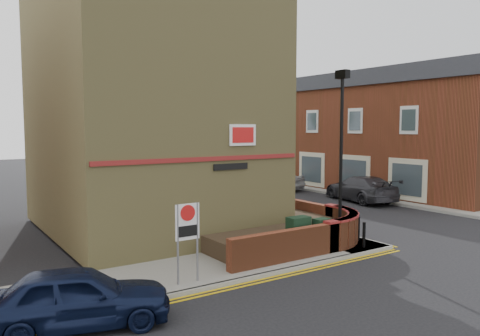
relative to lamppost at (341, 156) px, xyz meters
The scene contains 28 objects.
ground 3.90m from the lamppost, 143.13° to the right, with size 120.00×120.00×0.00m, color black.
pavement_corner 6.07m from the lamppost, behind, with size 13.00×3.00×0.12m, color gray.
pavement_main 15.17m from the lamppost, 88.45° to the left, with size 2.00×32.00×0.12m, color gray.
pavement_far 16.73m from the lamppost, 45.99° to the left, with size 4.00×40.00×0.12m, color gray.
kerb_side 6.18m from the lamppost, 166.76° to the right, with size 13.00×0.15×0.12m, color gray.
kerb_main_near 15.22m from the lamppost, 84.60° to the left, with size 0.15×32.00×0.12m, color gray.
kerb_main_far 15.44m from the lamppost, 51.46° to the left, with size 0.15×40.00×0.12m, color gray.
yellow_lines_side 6.27m from the lamppost, 164.13° to the right, with size 13.00×0.28×0.01m, color gold.
yellow_lines_main 15.26m from the lamppost, 83.64° to the left, with size 0.28×32.00×0.01m, color gold.
corner_building 8.62m from the lamppost, 123.16° to the left, with size 8.95×10.40×13.60m.
garden_wall 3.93m from the lamppost, 140.91° to the left, with size 6.80×6.00×1.20m, color brown, non-canonical shape.
lamppost is the anchor object (origin of this frame).
utility_cabinet_large 3.24m from the lamppost, behind, with size 0.80×0.45×1.20m, color black.
utility_cabinet_small 2.90m from the lamppost, 169.70° to the right, with size 0.55×0.40×1.10m, color black.
bollard_near 2.91m from the lamppost, 63.43° to the right, with size 0.11×0.11×0.90m, color black.
bollard_far 2.95m from the lamppost, ahead, with size 0.11×0.11×0.90m, color black.
zone_sign 6.85m from the lamppost, behind, with size 0.72×0.07×2.20m.
far_terrace 20.41m from the lamppost, 50.77° to the left, with size 5.40×30.40×8.00m.
far_terrace_cream 39.00m from the lamppost, 70.68° to the left, with size 5.40×12.40×8.00m.
tree_near 12.92m from the lamppost, 88.22° to the left, with size 3.64×3.65×6.70m.
tree_mid 20.93m from the lamppost, 88.90° to the left, with size 4.03×4.03×7.42m.
tree_far 28.89m from the lamppost, 89.21° to the left, with size 3.81×3.81×7.00m.
traffic_light_assembly 23.82m from the lamppost, 88.07° to the left, with size 0.20×0.16×4.20m.
navy_hatchback 10.33m from the lamppost, behind, with size 1.61×4.00×1.36m, color black.
silver_car_near 13.46m from the lamppost, 81.28° to the left, with size 1.41×4.03×1.33m, color #9B9DA2.
red_car_main 17.96m from the lamppost, 78.96° to the left, with size 2.13×4.61×1.28m, color maroon.
grey_car_far 11.57m from the lamppost, 37.88° to the left, with size 2.14×5.26×1.53m, color #313136.
silver_car_far 16.07m from the lamppost, 61.19° to the left, with size 1.85×4.61×1.57m, color #AFB3B7.
Camera 1 is at (-10.82, -10.74, 4.40)m, focal length 35.00 mm.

